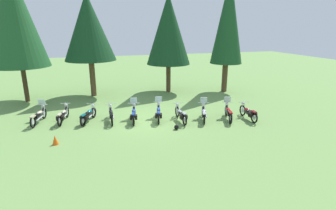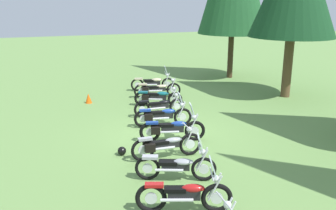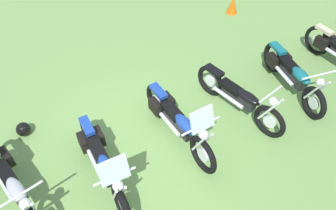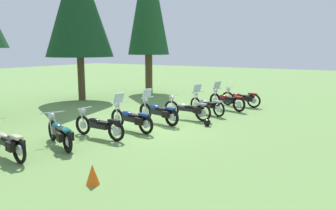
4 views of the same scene
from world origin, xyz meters
name	(u,v)px [view 1 (image 1 of 4)]	position (x,y,z in m)	size (l,w,h in m)	color
ground_plane	(146,121)	(0.00, 0.00, 0.00)	(80.00, 80.00, 0.00)	#6B934C
motorcycle_0	(39,116)	(-6.51, 1.59, 0.48)	(0.84, 2.36, 1.36)	black
motorcycle_1	(63,115)	(-5.06, 1.30, 0.45)	(0.80, 2.39, 1.02)	black
motorcycle_2	(88,115)	(-3.55, 0.86, 0.45)	(1.16, 2.13, 1.00)	black
motorcycle_3	(111,115)	(-2.15, 0.52, 0.44)	(0.65, 2.29, 1.01)	black
motorcycle_4	(134,114)	(-0.76, 0.16, 0.47)	(0.86, 2.29, 1.38)	black
motorcycle_5	(159,113)	(0.82, -0.03, 0.47)	(0.89, 2.30, 1.38)	black
motorcycle_6	(181,114)	(2.11, -0.71, 0.46)	(0.69, 2.34, 1.03)	black
motorcycle_7	(204,113)	(3.60, -0.91, 0.46)	(1.06, 2.15, 1.36)	black
motorcycle_8	(228,113)	(5.15, -1.29, 0.48)	(0.97, 2.21, 1.39)	black
motorcycle_9	(249,113)	(6.43, -1.64, 0.46)	(0.72, 2.20, 1.02)	black
pine_tree_0	(14,15)	(-8.22, 7.29, 6.61)	(4.26, 4.26, 10.43)	#42301E
pine_tree_1	(88,27)	(-3.02, 7.68, 5.74)	(4.23, 4.23, 8.47)	brown
pine_tree_2	(168,29)	(3.67, 7.24, 5.57)	(3.89, 3.89, 8.61)	#4C3823
pine_tree_3	(228,20)	(8.66, 5.82, 6.38)	(2.83, 2.83, 10.25)	#4C3823
traffic_cone	(55,140)	(-5.21, -2.13, 0.24)	(0.32, 0.32, 0.48)	#EA590F
dropped_helmet	(176,127)	(1.39, -1.97, 0.14)	(0.28, 0.28, 0.28)	black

